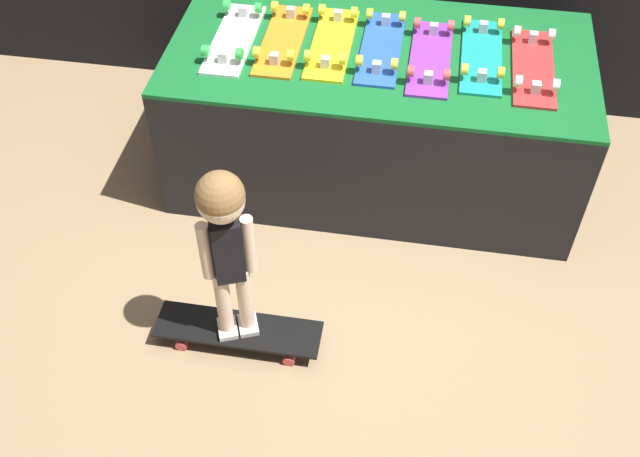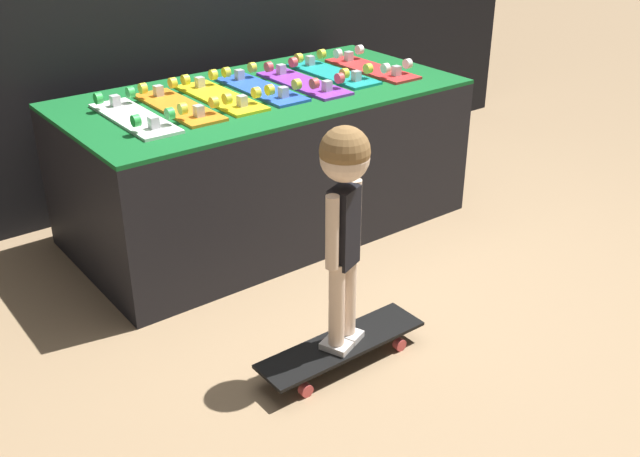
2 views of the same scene
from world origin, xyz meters
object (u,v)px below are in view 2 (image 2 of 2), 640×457
object	(u,v)px
skateboard_blue_on_rack	(261,87)
skateboard_red_on_rack	(372,67)
skateboard_purple_on_rack	(303,81)
skateboard_teal_on_rack	(332,72)
skateboard_yellow_on_rack	(220,95)
skateboard_on_floor	(342,346)
skateboard_white_on_rack	(134,116)
child	(344,198)
skateboard_orange_on_rack	(178,105)

from	to	relation	value
skateboard_blue_on_rack	skateboard_red_on_rack	size ratio (longest dim) A/B	1.00
skateboard_purple_on_rack	skateboard_blue_on_rack	bearing A→B (deg)	169.67
skateboard_teal_on_rack	skateboard_purple_on_rack	bearing A→B (deg)	-166.96
skateboard_teal_on_rack	skateboard_yellow_on_rack	bearing A→B (deg)	-179.14
skateboard_red_on_rack	skateboard_on_floor	world-z (taller)	skateboard_red_on_rack
skateboard_yellow_on_rack	skateboard_red_on_rack	distance (m)	0.94
skateboard_white_on_rack	skateboard_on_floor	size ratio (longest dim) A/B	0.84
skateboard_white_on_rack	skateboard_purple_on_rack	world-z (taller)	same
skateboard_red_on_rack	child	world-z (taller)	child
skateboard_blue_on_rack	skateboard_teal_on_rack	distance (m)	0.47
skateboard_orange_on_rack	child	bearing A→B (deg)	-89.09
skateboard_purple_on_rack	skateboard_on_floor	xyz separation A→B (m)	(-0.69, -1.18, -0.70)
skateboard_yellow_on_rack	skateboard_white_on_rack	bearing A→B (deg)	-175.56
skateboard_orange_on_rack	skateboard_red_on_rack	world-z (taller)	same
child	skateboard_purple_on_rack	bearing A→B (deg)	38.28
skateboard_white_on_rack	skateboard_blue_on_rack	size ratio (longest dim) A/B	1.00
skateboard_yellow_on_rack	skateboard_blue_on_rack	bearing A→B (deg)	-0.24
skateboard_yellow_on_rack	skateboard_blue_on_rack	xyz separation A→B (m)	(0.24, -0.00, 0.00)
skateboard_yellow_on_rack	skateboard_purple_on_rack	distance (m)	0.47
skateboard_white_on_rack	skateboard_red_on_rack	bearing A→B (deg)	-0.20
skateboard_white_on_rack	skateboard_blue_on_rack	xyz separation A→B (m)	(0.71, 0.04, 0.00)
skateboard_on_floor	skateboard_teal_on_rack	bearing A→B (deg)	53.31
skateboard_purple_on_rack	skateboard_red_on_rack	xyz separation A→B (m)	(0.47, 0.00, 0.00)
skateboard_orange_on_rack	skateboard_on_floor	xyz separation A→B (m)	(0.02, -1.22, -0.70)
skateboard_orange_on_rack	skateboard_teal_on_rack	size ratio (longest dim) A/B	1.00
skateboard_yellow_on_rack	skateboard_blue_on_rack	distance (m)	0.24
skateboard_teal_on_rack	skateboard_on_floor	bearing A→B (deg)	-126.69
skateboard_teal_on_rack	skateboard_white_on_rack	bearing A→B (deg)	-177.70
skateboard_orange_on_rack	skateboard_teal_on_rack	bearing A→B (deg)	1.28
skateboard_on_floor	skateboard_yellow_on_rack	bearing A→B (deg)	80.01
skateboard_purple_on_rack	child	distance (m)	1.37
skateboard_white_on_rack	skateboard_on_floor	xyz separation A→B (m)	(0.25, -1.19, -0.70)
skateboard_yellow_on_rack	skateboard_on_floor	xyz separation A→B (m)	(-0.22, -1.23, -0.70)
skateboard_blue_on_rack	skateboard_on_floor	bearing A→B (deg)	-110.22
skateboard_orange_on_rack	skateboard_teal_on_rack	xyz separation A→B (m)	(0.94, 0.02, 0.00)
skateboard_white_on_rack	skateboard_yellow_on_rack	bearing A→B (deg)	4.44
skateboard_purple_on_rack	skateboard_red_on_rack	distance (m)	0.47
skateboard_blue_on_rack	skateboard_purple_on_rack	bearing A→B (deg)	-10.33
skateboard_orange_on_rack	skateboard_purple_on_rack	bearing A→B (deg)	-2.71
skateboard_blue_on_rack	skateboard_teal_on_rack	world-z (taller)	same
skateboard_red_on_rack	skateboard_on_floor	bearing A→B (deg)	-134.31
skateboard_purple_on_rack	skateboard_on_floor	size ratio (longest dim) A/B	0.84
skateboard_red_on_rack	skateboard_white_on_rack	bearing A→B (deg)	179.80
skateboard_red_on_rack	skateboard_orange_on_rack	bearing A→B (deg)	178.49
skateboard_purple_on_rack	child	xyz separation A→B (m)	(-0.69, -1.18, -0.05)
skateboard_blue_on_rack	skateboard_red_on_rack	distance (m)	0.71
skateboard_white_on_rack	skateboard_yellow_on_rack	distance (m)	0.47
skateboard_teal_on_rack	skateboard_red_on_rack	size ratio (longest dim) A/B	1.00
skateboard_purple_on_rack	skateboard_white_on_rack	bearing A→B (deg)	179.55
skateboard_white_on_rack	skateboard_purple_on_rack	bearing A→B (deg)	-0.45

